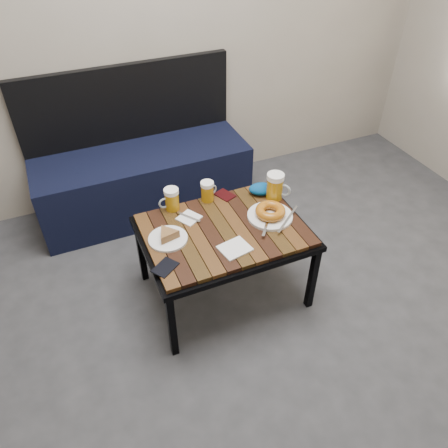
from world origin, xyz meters
name	(u,v)px	position (x,y,z in m)	size (l,w,h in m)	color
ground	(304,410)	(0.00, 0.00, 0.00)	(4.00, 4.00, 0.00)	#2D2D30
bench	(143,174)	(-0.24, 1.76, 0.27)	(1.40, 0.50, 0.95)	black
cafe_table	(224,235)	(-0.05, 0.80, 0.43)	(0.84, 0.62, 0.47)	black
beer_mug_left	(171,199)	(-0.24, 1.06, 0.54)	(0.11, 0.08, 0.13)	#B0780E
beer_mug_centre	(208,191)	(-0.03, 1.06, 0.53)	(0.11, 0.09, 0.12)	#B0780E
beer_mug_right	(275,186)	(0.31, 0.93, 0.55)	(0.13, 0.13, 0.15)	#B0780E
plate_pie	(168,236)	(-0.34, 0.83, 0.49)	(0.19, 0.19, 0.05)	white
plate_bagel	(270,213)	(0.21, 0.79, 0.50)	(0.29, 0.27, 0.07)	white
napkin_left	(189,218)	(-0.19, 0.95, 0.48)	(0.14, 0.14, 0.01)	white
napkin_right	(235,248)	(-0.06, 0.64, 0.48)	(0.16, 0.14, 0.01)	white
passport_navy	(165,267)	(-0.41, 0.65, 0.47)	(0.08, 0.11, 0.01)	black
passport_burgundy	(225,195)	(0.07, 1.06, 0.47)	(0.08, 0.11, 0.01)	black
knit_pouch	(262,189)	(0.26, 1.00, 0.50)	(0.15, 0.09, 0.06)	navy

